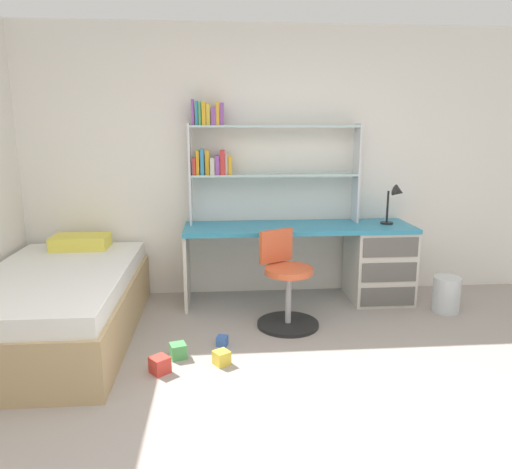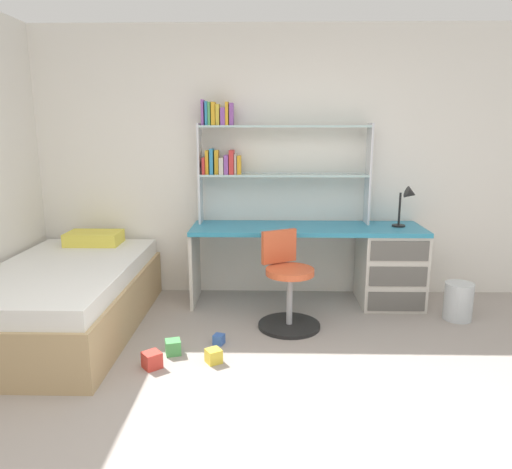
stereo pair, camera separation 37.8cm
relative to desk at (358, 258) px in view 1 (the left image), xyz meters
name	(u,v)px [view 1 (the left image)]	position (x,y,z in m)	size (l,w,h in m)	color
ground_plane	(307,468)	(-0.92, -2.33, -0.43)	(5.55, 6.31, 0.02)	#9E938C
room_shell	(97,180)	(-2.14, -1.07, 0.88)	(5.55, 6.31, 2.59)	white
desk	(358,258)	(0.00, 0.00, 0.00)	(2.15, 0.60, 0.74)	teal
bookshelf_hutch	(247,152)	(-1.06, 0.18, 1.00)	(1.61, 0.22, 1.15)	silver
desk_lamp	(396,198)	(0.33, -0.02, 0.58)	(0.20, 0.17, 0.38)	black
swivel_chair	(286,289)	(-0.78, -0.58, -0.10)	(0.52, 0.52, 0.80)	black
bed_platform	(58,305)	(-2.61, -0.69, -0.14)	(1.14, 2.00, 0.67)	tan
waste_bin	(446,294)	(0.72, -0.40, -0.25)	(0.24, 0.24, 0.33)	silver
toy_block_green_0	(178,351)	(-1.64, -1.12, -0.36)	(0.11, 0.11, 0.11)	#479E51
toy_block_red_1	(160,365)	(-1.75, -1.33, -0.36)	(0.11, 0.11, 0.11)	red
toy_block_yellow_2	(222,358)	(-1.33, -1.24, -0.37)	(0.10, 0.10, 0.10)	gold
toy_block_blue_3	(222,341)	(-1.32, -0.94, -0.38)	(0.08, 0.08, 0.08)	#3860B7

